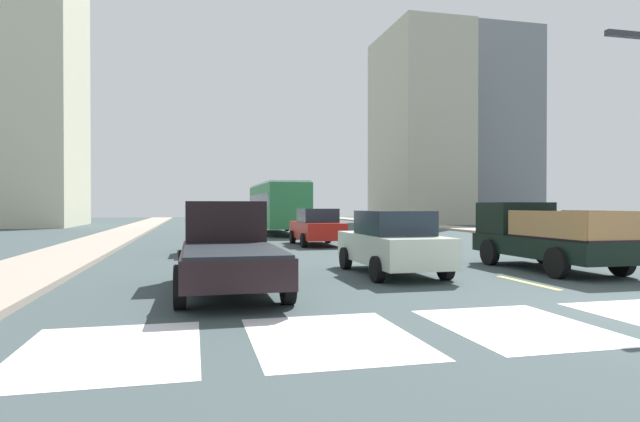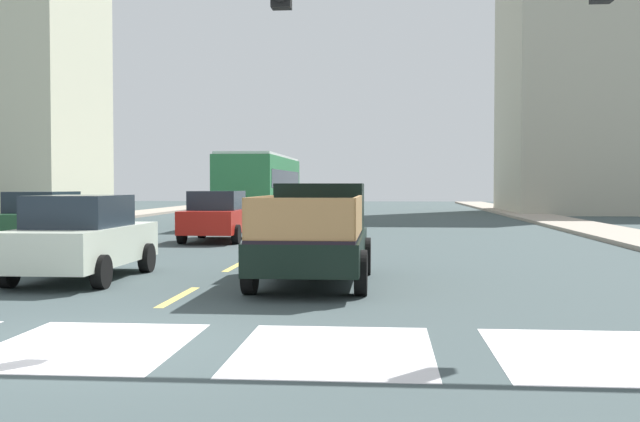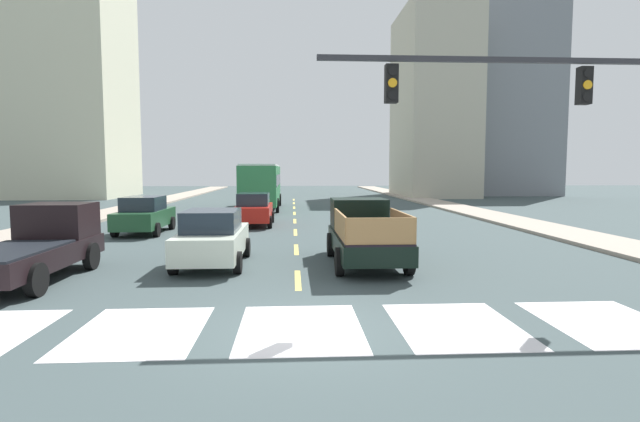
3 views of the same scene
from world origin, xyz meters
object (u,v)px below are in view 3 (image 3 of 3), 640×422
at_px(sedan_mid, 213,238).
at_px(traffic_signal_gantry, 637,112).
at_px(city_bus, 262,183).
at_px(pickup_stakebed, 364,233).
at_px(sedan_near_left, 144,215).
at_px(pickup_dark, 38,244).
at_px(sedan_far, 254,209).

bearing_deg(sedan_mid, traffic_signal_gantry, -20.33).
relative_size(city_bus, traffic_signal_gantry, 0.97).
xyz_separation_m(pickup_stakebed, sedan_near_left, (-9.14, 7.61, -0.08)).
height_order(sedan_near_left, sedan_mid, same).
bearing_deg(sedan_near_left, city_bus, 71.29).
bearing_deg(pickup_dark, sedan_near_left, 86.68).
xyz_separation_m(pickup_dark, sedan_near_left, (0.07, 9.38, -0.06)).
distance_m(city_bus, traffic_signal_gantry, 27.67).
bearing_deg(sedan_mid, pickup_dark, -159.24).
bearing_deg(traffic_signal_gantry, pickup_stakebed, 141.60).
distance_m(city_bus, sedan_far, 10.71).
relative_size(sedan_mid, traffic_signal_gantry, 0.40).
height_order(pickup_stakebed, sedan_far, pickup_stakebed).
relative_size(sedan_far, sedan_near_left, 1.00).
bearing_deg(pickup_dark, sedan_far, 65.42).
relative_size(city_bus, sedan_near_left, 2.45).
height_order(city_bus, sedan_mid, city_bus).
xyz_separation_m(pickup_dark, city_bus, (4.66, 22.95, 1.03)).
distance_m(pickup_dark, sedan_near_left, 9.38).
height_order(pickup_stakebed, city_bus, city_bus).
distance_m(city_bus, sedan_mid, 21.44).
height_order(sedan_far, traffic_signal_gantry, traffic_signal_gantry).
bearing_deg(sedan_far, city_bus, 92.58).
distance_m(sedan_near_left, sedan_mid, 8.99).
xyz_separation_m(pickup_stakebed, traffic_signal_gantry, (5.62, -4.45, 3.34)).
bearing_deg(city_bus, sedan_mid, -88.41).
distance_m(pickup_stakebed, pickup_dark, 9.39).
xyz_separation_m(pickup_stakebed, pickup_dark, (-9.22, -1.77, -0.02)).
height_order(pickup_dark, city_bus, city_bus).
bearing_deg(pickup_stakebed, traffic_signal_gantry, -37.34).
bearing_deg(pickup_dark, city_bus, 75.65).
bearing_deg(city_bus, sedan_far, -86.64).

